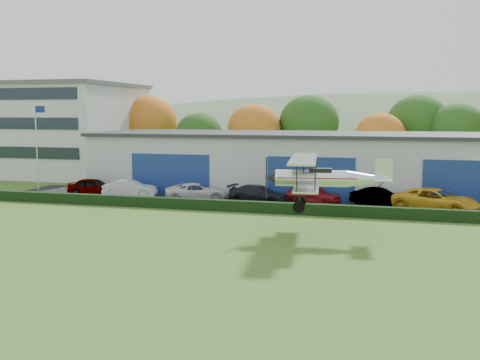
% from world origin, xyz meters
% --- Properties ---
extents(ground, '(300.00, 300.00, 0.00)m').
position_xyz_m(ground, '(0.00, 0.00, 0.00)').
color(ground, '#41641F').
rests_on(ground, ground).
extents(apron, '(48.00, 9.00, 0.05)m').
position_xyz_m(apron, '(3.00, 21.00, 0.03)').
color(apron, black).
rests_on(apron, ground).
extents(hedge, '(46.00, 0.60, 0.80)m').
position_xyz_m(hedge, '(3.00, 16.20, 0.40)').
color(hedge, black).
rests_on(hedge, ground).
extents(hangar, '(40.60, 12.60, 5.30)m').
position_xyz_m(hangar, '(5.00, 27.98, 2.66)').
color(hangar, '#B2B7BC').
rests_on(hangar, ground).
extents(office_block, '(20.60, 15.60, 10.40)m').
position_xyz_m(office_block, '(-28.00, 35.00, 5.21)').
color(office_block, silver).
rests_on(office_block, ground).
extents(flagpole, '(1.05, 0.10, 8.00)m').
position_xyz_m(flagpole, '(-19.88, 22.00, 4.78)').
color(flagpole, silver).
rests_on(flagpole, ground).
extents(tree_belt, '(75.70, 13.22, 10.12)m').
position_xyz_m(tree_belt, '(0.85, 40.62, 5.61)').
color(tree_belt, '#3D2614').
rests_on(tree_belt, ground).
extents(distant_hills, '(430.00, 196.00, 56.00)m').
position_xyz_m(distant_hills, '(-4.38, 140.00, -13.05)').
color(distant_hills, '#4C6642').
rests_on(distant_hills, ground).
extents(car_0, '(4.41, 1.83, 1.49)m').
position_xyz_m(car_0, '(-13.33, 20.21, 0.80)').
color(car_0, gray).
rests_on(car_0, apron).
extents(car_1, '(4.69, 2.51, 1.47)m').
position_xyz_m(car_1, '(-9.86, 20.13, 0.78)').
color(car_1, silver).
rests_on(car_1, apron).
extents(car_2, '(5.63, 4.17, 1.42)m').
position_xyz_m(car_2, '(-3.82, 19.86, 0.76)').
color(car_2, silver).
rests_on(car_2, apron).
extents(car_3, '(5.04, 2.72, 1.39)m').
position_xyz_m(car_3, '(1.18, 20.10, 0.74)').
color(car_3, black).
rests_on(car_3, apron).
extents(car_4, '(4.56, 2.73, 1.45)m').
position_xyz_m(car_4, '(5.45, 20.75, 0.78)').
color(car_4, maroon).
rests_on(car_4, apron).
extents(car_5, '(4.36, 2.62, 1.36)m').
position_xyz_m(car_5, '(10.31, 21.22, 0.73)').
color(car_5, gray).
rests_on(car_5, apron).
extents(car_6, '(6.63, 4.83, 1.68)m').
position_xyz_m(car_6, '(14.38, 19.40, 0.89)').
color(car_6, gold).
rests_on(car_6, apron).
extents(biplane, '(7.17, 8.22, 3.06)m').
position_xyz_m(biplane, '(7.35, 9.75, 3.47)').
color(biplane, silver).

